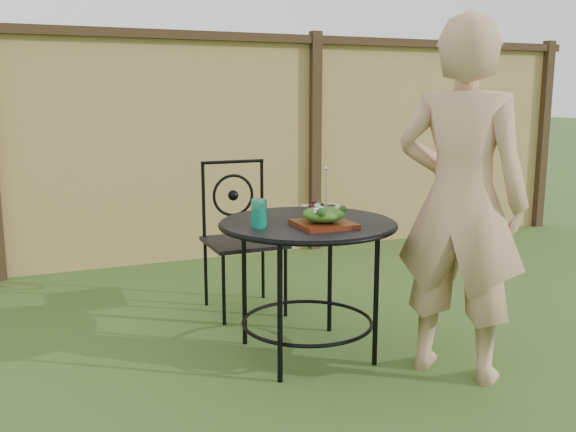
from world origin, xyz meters
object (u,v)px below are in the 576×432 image
Objects in this scene: patio_chair at (241,232)px; salad_plate at (324,224)px; patio_table at (308,247)px; diner at (461,202)px.

patio_chair reaches higher than salad_plate.
diner reaches higher than patio_table.
patio_table is 0.21m from salad_plate.
diner is at bearing -63.85° from patio_chair.
patio_table is at bearing -84.67° from patio_chair.
salad_plate is at bearing -83.66° from patio_table.
patio_chair is at bearing 95.48° from salad_plate.
salad_plate is (0.02, -0.15, 0.15)m from patio_table.
patio_chair is at bearing -11.38° from diner.
patio_table is at bearing 12.29° from diner.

